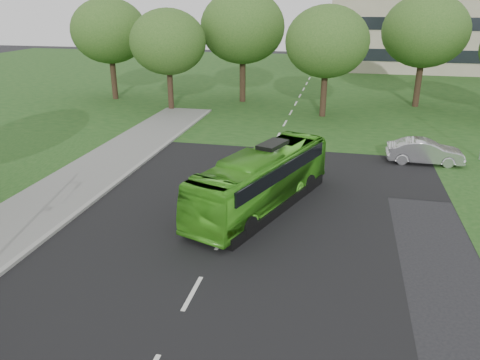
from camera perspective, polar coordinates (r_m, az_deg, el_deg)
The scene contains 9 objects.
ground at distance 17.82m, azimuth -3.81°, elevation -10.08°, with size 160.00×160.00×0.00m, color black.
street_surfaces at distance 38.77m, azimuth 5.09°, elevation 7.22°, with size 120.00×120.00×0.15m.
tree_park_a at distance 42.36m, azimuth -8.78°, elevation 16.29°, with size 6.56×6.56×8.71m.
tree_park_b at distance 45.61m, azimuth 0.33°, elevation 18.13°, with size 7.84×7.84×10.29m.
tree_park_c at distance 40.00m, azimuth 10.55°, elevation 16.23°, with size 6.79×6.79×9.02m.
tree_park_d at distance 46.30m, azimuth 21.64°, elevation 16.52°, with size 7.51×7.51×9.93m.
tree_park_f at distance 48.63m, azimuth -15.65°, elevation 17.10°, with size 7.19×7.19×9.60m.
bus at distance 21.91m, azimuth 2.67°, elevation 0.05°, with size 2.30×9.82×2.73m, color #43A21F.
sedan at distance 30.27m, azimuth 21.60°, elevation 3.24°, with size 1.54×4.42×1.46m, color silver.
Camera 1 is at (4.45, -14.62, 9.17)m, focal length 35.00 mm.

